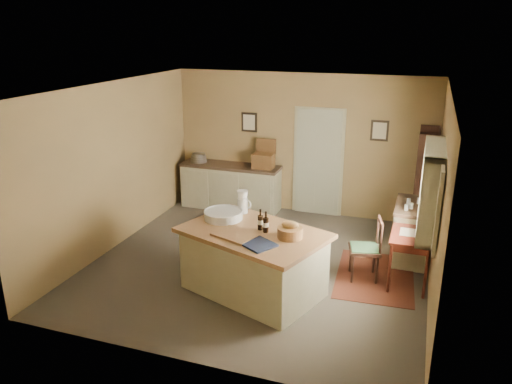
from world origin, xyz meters
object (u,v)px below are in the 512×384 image
desk_chair (364,249)px  work_island (253,260)px  writing_desk (411,239)px  sideboard (231,185)px  right_cabinet (412,231)px  shelving_unit (427,185)px

desk_chair → work_island: bearing=-161.2°
work_island → writing_desk: (2.02, 0.98, 0.19)m
writing_desk → sideboard: bearing=150.2°
writing_desk → desk_chair: (-0.62, -0.10, -0.21)m
writing_desk → right_cabinet: (-0.00, 0.82, -0.21)m
work_island → shelving_unit: 3.52m
work_island → sideboard: bearing=136.4°
right_cabinet → work_island: bearing=-138.3°
writing_desk → shelving_unit: shelving_unit is taller
right_cabinet → shelving_unit: shelving_unit is taller
writing_desk → shelving_unit: 1.79m
writing_desk → right_cabinet: bearing=90.0°
work_island → right_cabinet: bearing=61.2°
work_island → shelving_unit: size_ratio=1.15×
sideboard → shelving_unit: size_ratio=1.06×
work_island → desk_chair: (1.40, 0.88, -0.03)m
work_island → desk_chair: size_ratio=2.40×
work_island → writing_desk: bearing=45.3°
right_cabinet → sideboard: bearing=161.2°
right_cabinet → desk_chair: bearing=-124.1°
sideboard → work_island: bearing=-63.1°
work_island → sideboard: work_island is taller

